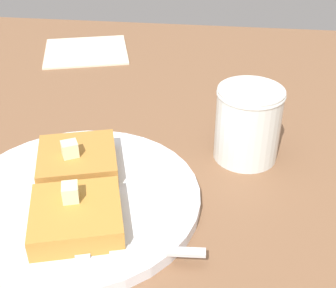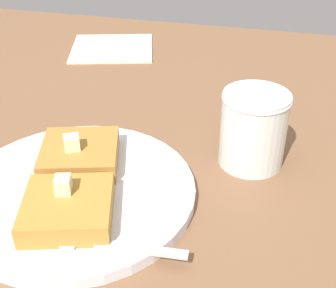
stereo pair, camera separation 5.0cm
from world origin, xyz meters
The scene contains 8 objects.
plate centered at (-4.55, 7.33, 2.62)cm, with size 24.96×24.96×1.24cm.
toast_slice_left centered at (-8.76, 6.10, 4.29)cm, with size 8.22×8.30×2.28cm, color #B27832.
toast_slice_middle centered at (-0.35, 8.55, 4.29)cm, with size 8.22×8.30×2.28cm, color #B67E32.
butter_pat_primary centered at (-8.02, 5.68, 6.25)cm, with size 1.64×1.48×1.64cm, color beige.
butter_pat_secondary centered at (-1.03, 7.86, 6.25)cm, with size 1.64×1.48×1.64cm, color beige.
fork centered at (2.77, 11.66, 3.33)cm, with size 2.47×16.06×0.36cm.
syrup_jar centered at (-15.47, 24.41, 6.14)cm, with size 7.65×7.65×8.75cm.
napkin centered at (-44.77, -3.08, 2.06)cm, with size 13.45×14.31×0.30cm, color beige.
Camera 2 is at (30.42, 25.82, 33.60)cm, focal length 50.00 mm.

